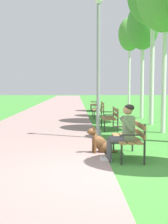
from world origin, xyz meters
The scene contains 11 objects.
ground_plane centered at (0.00, 0.00, 0.00)m, with size 120.00×120.00×0.00m, color #3D8433.
paved_path centered at (-2.27, 24.00, 0.02)m, with size 4.25×60.00×0.04m, color gray.
park_bench_near centered at (0.41, 1.40, 0.51)m, with size 0.55×1.50×0.85m.
park_bench_mid centered at (0.49, 6.15, 0.51)m, with size 0.55×1.50×0.85m.
park_bench_far centered at (0.38, 10.69, 0.51)m, with size 0.55×1.50×0.85m.
park_bench_furthest centered at (0.51, 15.78, 0.51)m, with size 0.55×1.50×0.85m.
person_seated_on_near_bench centered at (0.20, 1.05, 0.68)m, with size 0.74×0.49×1.25m.
dog_brown centered at (-0.24, 1.81, 0.26)m, with size 0.80×0.43×0.71m.
lamp_post_near centered at (-0.15, 3.95, 2.30)m, with size 0.24×0.24×4.45m.
birch_tree_fifth centered at (2.62, 10.57, 4.75)m, with size 1.65×1.77×6.05m.
birch_tree_sixth centered at (2.57, 14.22, 4.90)m, with size 1.43×1.34×6.02m.
Camera 1 is at (-0.84, -5.67, 1.62)m, focal length 49.99 mm.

